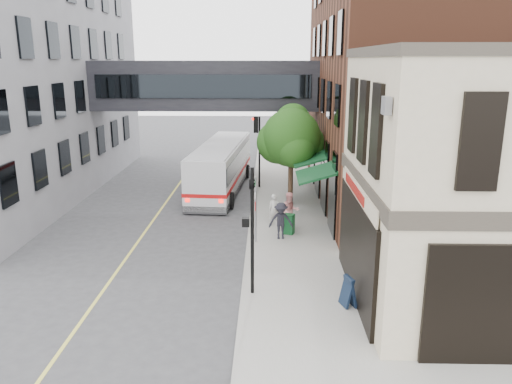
{
  "coord_description": "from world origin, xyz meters",
  "views": [
    {
      "loc": [
        0.89,
        -14.0,
        8.07
      ],
      "look_at": [
        0.45,
        5.43,
        2.89
      ],
      "focal_mm": 35.0,
      "sensor_mm": 36.0,
      "label": 1
    }
  ],
  "objects_px": {
    "pedestrian_a": "(274,210)",
    "sandwich_board": "(348,291)",
    "pedestrian_b": "(290,211)",
    "newspaper_box": "(289,224)",
    "pedestrian_c": "(281,221)",
    "bus": "(221,165)"
  },
  "relations": [
    {
      "from": "pedestrian_a",
      "to": "pedestrian_b",
      "type": "distance_m",
      "value": 1.0
    },
    {
      "from": "pedestrian_a",
      "to": "sandwich_board",
      "type": "distance_m",
      "value": 8.69
    },
    {
      "from": "pedestrian_b",
      "to": "pedestrian_c",
      "type": "xyz_separation_m",
      "value": [
        -0.48,
        -1.33,
        -0.06
      ]
    },
    {
      "from": "pedestrian_b",
      "to": "bus",
      "type": "bearing_deg",
      "value": 106.77
    },
    {
      "from": "pedestrian_c",
      "to": "pedestrian_a",
      "type": "bearing_deg",
      "value": 95.11
    },
    {
      "from": "bus",
      "to": "pedestrian_b",
      "type": "bearing_deg",
      "value": -62.96
    },
    {
      "from": "pedestrian_b",
      "to": "pedestrian_c",
      "type": "distance_m",
      "value": 1.41
    },
    {
      "from": "bus",
      "to": "pedestrian_c",
      "type": "xyz_separation_m",
      "value": [
        3.53,
        -9.17,
        -0.65
      ]
    },
    {
      "from": "newspaper_box",
      "to": "sandwich_board",
      "type": "bearing_deg",
      "value": -56.01
    },
    {
      "from": "pedestrian_b",
      "to": "pedestrian_c",
      "type": "height_order",
      "value": "pedestrian_b"
    },
    {
      "from": "bus",
      "to": "pedestrian_b",
      "type": "xyz_separation_m",
      "value": [
        4.0,
        -7.84,
        -0.59
      ]
    },
    {
      "from": "pedestrian_a",
      "to": "newspaper_box",
      "type": "height_order",
      "value": "pedestrian_a"
    },
    {
      "from": "pedestrian_c",
      "to": "newspaper_box",
      "type": "distance_m",
      "value": 0.88
    },
    {
      "from": "sandwich_board",
      "to": "pedestrian_b",
      "type": "bearing_deg",
      "value": 83.05
    },
    {
      "from": "pedestrian_c",
      "to": "sandwich_board",
      "type": "distance_m",
      "value": 6.73
    },
    {
      "from": "pedestrian_a",
      "to": "pedestrian_c",
      "type": "relative_size",
      "value": 0.91
    },
    {
      "from": "newspaper_box",
      "to": "sandwich_board",
      "type": "xyz_separation_m",
      "value": [
        1.67,
        -7.07,
        0.05
      ]
    },
    {
      "from": "pedestrian_b",
      "to": "newspaper_box",
      "type": "xyz_separation_m",
      "value": [
        -0.08,
        -0.65,
        -0.44
      ]
    },
    {
      "from": "pedestrian_c",
      "to": "sandwich_board",
      "type": "xyz_separation_m",
      "value": [
        2.07,
        -6.39,
        -0.34
      ]
    },
    {
      "from": "pedestrian_a",
      "to": "sandwich_board",
      "type": "bearing_deg",
      "value": -77.28
    },
    {
      "from": "bus",
      "to": "pedestrian_a",
      "type": "xyz_separation_m",
      "value": [
        3.24,
        -7.2,
        -0.73
      ]
    },
    {
      "from": "pedestrian_b",
      "to": "pedestrian_c",
      "type": "relative_size",
      "value": 1.07
    }
  ]
}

